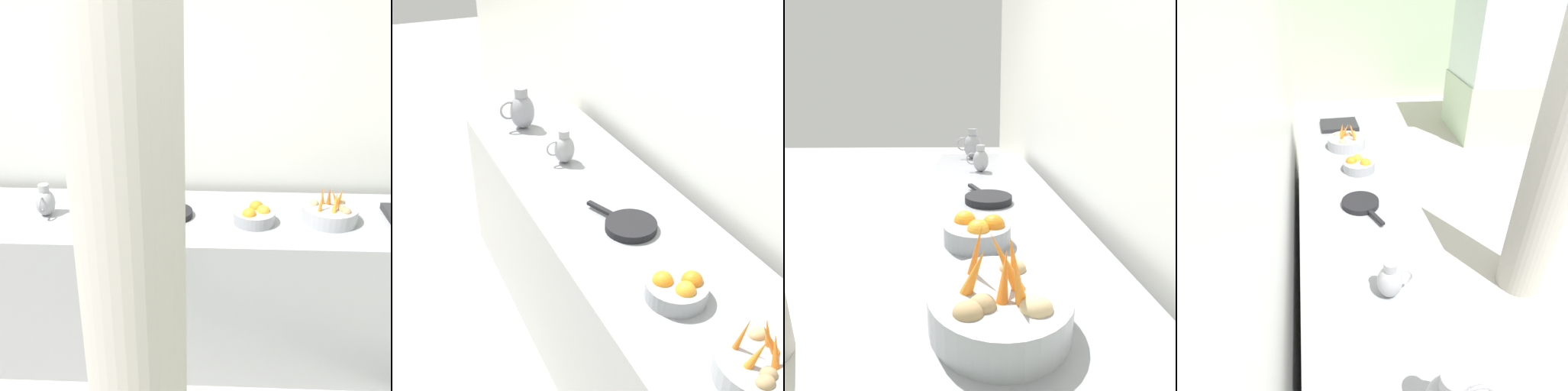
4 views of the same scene
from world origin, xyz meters
TOP-DOWN VIEW (x-y plane):
  - ground_plane at (0.00, 0.00)m, footprint 16.77×16.77m
  - tile_wall_left at (-1.95, 0.75)m, footprint 0.10×9.69m
  - back_wall_green at (2.10, 5.43)m, footprint 8.00×0.10m
  - prep_counter at (-1.48, 0.25)m, footprint 0.73×3.16m
  - vegetable_colander at (-1.45, 1.07)m, footprint 0.30×0.30m
  - orange_bowl at (-1.41, 0.66)m, footprint 0.23×0.23m
  - metal_pitcher_short at (-1.45, -0.52)m, footprint 0.16×0.11m
  - counter_sink_basin at (-1.46, 1.55)m, footprint 0.34×0.30m
  - skillet_on_counter at (-1.47, 0.19)m, footprint 0.23×0.36m
  - glass_block_booth at (1.07, 3.30)m, footprint 1.34×1.46m

SIDE VIEW (x-z plane):
  - ground_plane at x=0.00m, z-range 0.00..0.00m
  - prep_counter at x=-1.48m, z-range 0.00..0.90m
  - skillet_on_counter at x=-1.47m, z-range 0.90..0.93m
  - counter_sink_basin at x=-1.46m, z-range 0.90..0.93m
  - orange_bowl at x=-1.41m, z-range 0.89..0.99m
  - vegetable_colander at x=-1.45m, z-range 0.84..1.06m
  - metal_pitcher_short at x=-1.45m, z-range 0.89..1.07m
  - glass_block_booth at x=1.07m, z-range -0.01..2.06m
  - tile_wall_left at x=-1.95m, z-range 0.00..3.00m
  - back_wall_green at x=2.10m, z-range 0.00..3.00m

